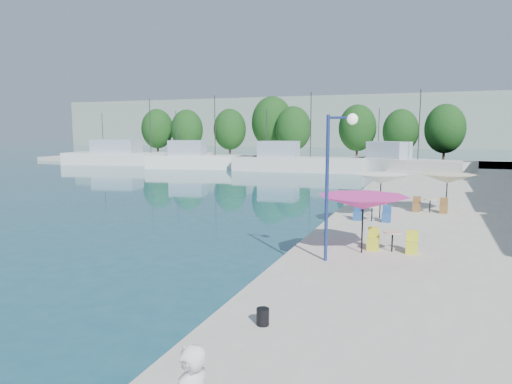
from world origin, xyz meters
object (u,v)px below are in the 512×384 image
at_px(umbrella_cream, 447,179).
at_px(trawler_04, 402,165).
at_px(trawler_02, 201,161).
at_px(umbrella_pink, 363,203).
at_px(umbrella_white, 381,179).
at_px(bollard, 263,317).
at_px(street_lamp, 337,160).
at_px(trawler_01, 134,158).
at_px(trawler_03, 294,163).

bearing_deg(umbrella_cream, trawler_04, 97.79).
height_order(trawler_02, umbrella_pink, trawler_02).
distance_m(trawler_04, umbrella_pink, 39.90).
bearing_deg(trawler_02, umbrella_pink, -67.22).
bearing_deg(umbrella_white, trawler_02, 130.68).
relative_size(umbrella_pink, umbrella_cream, 1.11).
bearing_deg(umbrella_pink, trawler_02, 125.02).
distance_m(trawler_02, bollard, 52.57).
bearing_deg(umbrella_white, street_lamp, -93.91).
bearing_deg(street_lamp, trawler_04, 89.62).
xyz_separation_m(umbrella_white, bollard, (-1.11, -14.50, -1.84)).
xyz_separation_m(trawler_02, bollard, (25.80, -45.81, -0.27)).
height_order(trawler_04, street_lamp, trawler_04).
relative_size(trawler_01, bollard, 56.61).
xyz_separation_m(trawler_03, umbrella_pink, (13.94, -38.76, 1.41)).
bearing_deg(umbrella_cream, umbrella_pink, -106.92).
xyz_separation_m(trawler_02, trawler_04, (26.08, 1.32, 0.00)).
distance_m(trawler_04, umbrella_white, 32.67).
bearing_deg(umbrella_cream, bollard, -103.91).
relative_size(trawler_04, street_lamp, 3.04).
relative_size(trawler_04, umbrella_cream, 5.11).
distance_m(trawler_02, umbrella_cream, 41.37).
distance_m(trawler_03, bollard, 47.74).
distance_m(trawler_01, trawler_03, 26.26).
bearing_deg(umbrella_pink, trawler_03, 109.79).
xyz_separation_m(trawler_04, umbrella_white, (0.83, -32.62, 1.57)).
bearing_deg(trawler_01, trawler_03, -17.56).
bearing_deg(umbrella_pink, trawler_01, 134.08).
bearing_deg(street_lamp, umbrella_cream, 71.25).
bearing_deg(bollard, trawler_02, 119.39).
bearing_deg(trawler_04, trawler_01, -155.77).
height_order(trawler_03, street_lamp, trawler_03).
distance_m(trawler_04, street_lamp, 41.46).
xyz_separation_m(trawler_03, trawler_04, (13.01, 1.11, 0.00)).
bearing_deg(trawler_02, trawler_01, 155.51).
height_order(trawler_01, umbrella_pink, trawler_01).
bearing_deg(bollard, umbrella_pink, 80.47).
distance_m(trawler_03, street_lamp, 42.47).
bearing_deg(umbrella_cream, trawler_02, 136.79).
distance_m(umbrella_pink, umbrella_cream, 10.71).
distance_m(trawler_02, umbrella_pink, 47.10).
bearing_deg(trawler_02, umbrella_cream, -55.45).
bearing_deg(trawler_01, bollard, -63.21).
bearing_deg(trawler_04, umbrella_pink, -62.21).
distance_m(umbrella_pink, street_lamp, 2.30).
relative_size(trawler_02, umbrella_pink, 4.84).
xyz_separation_m(trawler_04, umbrella_cream, (4.05, -29.62, 1.40)).
bearing_deg(bollard, trawler_03, 105.46).
xyz_separation_m(trawler_03, street_lamp, (13.24, -40.24, 3.02)).
xyz_separation_m(trawler_01, umbrella_white, (39.96, -34.14, 1.57)).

